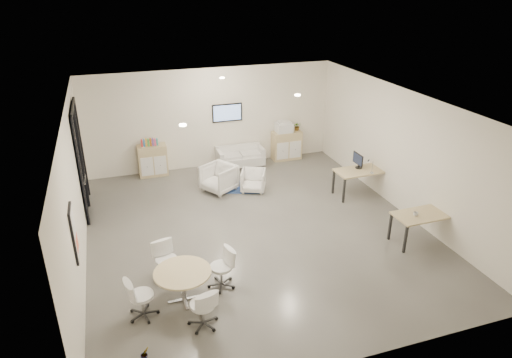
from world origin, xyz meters
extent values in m
cube|color=#514F4A|center=(0.00, 0.00, -0.40)|extent=(8.00, 9.00, 0.80)
cube|color=white|center=(0.00, 0.00, 3.60)|extent=(8.00, 9.00, 0.80)
cube|color=white|center=(0.00, 4.90, 1.60)|extent=(8.00, 0.80, 3.20)
cube|color=white|center=(0.00, -4.90, 1.60)|extent=(8.00, 0.80, 3.20)
cube|color=white|center=(-4.40, 0.00, 1.60)|extent=(0.80, 9.00, 3.20)
cube|color=white|center=(4.40, 0.00, 1.60)|extent=(0.80, 9.00, 3.20)
cube|color=black|center=(-3.96, 2.50, 1.43)|extent=(0.02, 1.90, 2.85)
cube|color=black|center=(-3.94, 2.50, 2.81)|extent=(0.06, 1.90, 0.08)
cube|color=black|center=(-3.94, 1.59, 1.43)|extent=(0.06, 0.08, 2.85)
cube|color=black|center=(-3.94, 3.41, 1.43)|extent=(0.06, 0.08, 2.85)
cube|color=black|center=(-3.94, 2.65, 1.43)|extent=(0.06, 0.07, 2.85)
cube|color=#B2B2B7|center=(-3.90, 2.05, 1.05)|extent=(0.04, 0.60, 0.05)
cube|color=black|center=(-3.98, -1.60, 1.55)|extent=(0.04, 0.54, 1.04)
cube|color=white|center=(-3.95, -1.60, 1.55)|extent=(0.01, 0.46, 0.96)
cube|color=#F26349|center=(-3.95, -1.60, 1.35)|extent=(0.01, 0.32, 0.30)
cube|color=black|center=(0.50, 4.46, 1.75)|extent=(0.98, 0.05, 0.58)
cube|color=#87A8EA|center=(0.50, 4.44, 1.75)|extent=(0.90, 0.01, 0.50)
cylinder|color=#FFEAC6|center=(-1.80, -1.00, 3.18)|extent=(0.14, 0.14, 0.03)
cylinder|color=#FFEAC6|center=(1.20, 0.50, 3.18)|extent=(0.14, 0.14, 0.03)
cylinder|color=#FFEAC6|center=(0.00, 3.00, 3.18)|extent=(0.14, 0.14, 0.03)
cube|color=tan|center=(-2.00, 4.25, 0.49)|extent=(0.88, 0.44, 0.99)
cube|color=silver|center=(-2.20, 4.02, 0.40)|extent=(0.37, 0.02, 0.59)
cube|color=silver|center=(-1.79, 4.02, 0.40)|extent=(0.37, 0.02, 0.59)
cube|color=tan|center=(2.50, 4.24, 0.49)|extent=(0.98, 0.46, 0.98)
cube|color=silver|center=(2.27, 4.01, 0.39)|extent=(0.41, 0.02, 0.59)
cube|color=silver|center=(2.72, 4.01, 0.39)|extent=(0.41, 0.02, 0.59)
cube|color=red|center=(-2.27, 4.25, 1.10)|extent=(0.04, 0.14, 0.22)
cube|color=#337FCC|center=(-2.20, 4.25, 1.10)|extent=(0.04, 0.14, 0.22)
cube|color=gold|center=(-2.14, 4.25, 1.10)|extent=(0.04, 0.14, 0.22)
cube|color=#4CB24C|center=(-2.07, 4.25, 1.10)|extent=(0.04, 0.14, 0.22)
cube|color=#CC6619|center=(-2.01, 4.25, 1.10)|extent=(0.04, 0.14, 0.22)
cube|color=purple|center=(-1.94, 4.25, 1.10)|extent=(0.04, 0.14, 0.22)
cube|color=#E54C7F|center=(-1.87, 4.25, 1.10)|extent=(0.04, 0.14, 0.22)
cube|color=teal|center=(-1.81, 4.25, 1.10)|extent=(0.04, 0.14, 0.22)
cube|color=white|center=(2.38, 4.24, 1.13)|extent=(0.54, 0.45, 0.31)
cube|color=white|center=(2.38, 4.24, 1.32)|extent=(0.40, 0.34, 0.07)
cube|color=silver|center=(0.81, 4.07, 0.24)|extent=(1.54, 0.81, 0.28)
cube|color=silver|center=(0.81, 4.37, 0.52)|extent=(1.52, 0.22, 0.28)
cube|color=silver|center=(0.12, 4.07, 0.38)|extent=(0.16, 0.76, 0.57)
cube|color=silver|center=(1.50, 4.07, 0.38)|extent=(0.16, 0.76, 0.57)
cube|color=#2D4A8A|center=(0.33, 2.52, 0.01)|extent=(1.59, 1.31, 0.01)
imported|color=silver|center=(-0.31, 2.50, 0.43)|extent=(1.11, 1.13, 0.87)
imported|color=silver|center=(0.63, 2.18, 0.35)|extent=(0.87, 0.85, 0.70)
cube|color=tan|center=(3.45, 0.97, 0.75)|extent=(1.49, 0.77, 0.04)
cube|color=black|center=(2.77, 0.65, 0.36)|extent=(0.05, 0.05, 0.72)
cube|color=black|center=(4.13, 0.65, 0.36)|extent=(0.05, 0.05, 0.72)
cube|color=black|center=(2.77, 1.28, 0.36)|extent=(0.05, 0.05, 0.72)
cube|color=black|center=(4.13, 1.28, 0.36)|extent=(0.05, 0.05, 0.72)
cube|color=tan|center=(3.52, -1.72, 0.72)|extent=(1.43, 0.74, 0.04)
cube|color=black|center=(2.87, -2.03, 0.35)|extent=(0.05, 0.05, 0.70)
cube|color=black|center=(4.18, -2.03, 0.35)|extent=(0.05, 0.05, 0.70)
cube|color=black|center=(2.87, -1.42, 0.35)|extent=(0.05, 0.05, 0.70)
cube|color=black|center=(4.18, -1.42, 0.35)|extent=(0.05, 0.05, 0.70)
cylinder|color=black|center=(3.45, 1.12, 0.78)|extent=(0.20, 0.20, 0.02)
cube|color=black|center=(3.45, 1.12, 0.90)|extent=(0.04, 0.03, 0.24)
cube|color=black|center=(3.40, 1.12, 1.05)|extent=(0.03, 0.50, 0.32)
cylinder|color=tan|center=(-2.17, -2.11, 0.65)|extent=(1.10, 1.10, 0.04)
cylinder|color=#B2B2B7|center=(-2.17, -2.11, 0.32)|extent=(0.10, 0.10, 0.63)
cube|color=#B2B2B7|center=(-2.17, -2.11, 0.01)|extent=(0.64, 0.06, 0.03)
cube|color=#B2B2B7|center=(-2.17, -2.11, 0.01)|extent=(0.06, 0.64, 0.03)
imported|color=#3F7F3F|center=(2.88, 4.26, 1.09)|extent=(0.34, 0.36, 0.22)
imported|color=#3F7F3F|center=(-3.05, -3.42, 0.06)|extent=(0.23, 0.30, 0.12)
imported|color=white|center=(3.27, -1.75, 0.79)|extent=(0.13, 0.11, 0.11)
camera|label=1|loc=(-3.10, -9.32, 5.77)|focal=32.00mm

